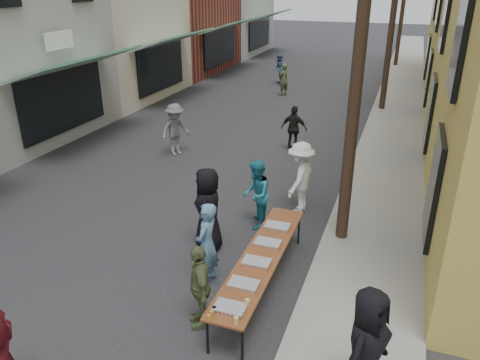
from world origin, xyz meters
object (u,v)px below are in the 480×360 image
Objects in this scene: utility_pole_near at (361,35)px; utility_pole_mid at (394,4)px; guest_front_a at (208,210)px; guest_front_c at (256,194)px; serving_table at (261,258)px; catering_tray_sausage at (230,308)px; server at (366,348)px.

utility_pole_near and utility_pole_mid have the same top height.
guest_front_a is 1.46m from guest_front_c.
guest_front_c is (-2.04, -0.03, -3.67)m from utility_pole_near.
utility_pole_mid is (0.00, 12.00, 0.00)m from utility_pole_near.
guest_front_c is at bearing 110.29° from serving_table.
serving_table is at bearing -116.13° from utility_pole_near.
utility_pole_mid is 18.00× the size of catering_tray_sausage.
utility_pole_mid is 4.78× the size of guest_front_a.
utility_pole_near is 4.78× the size of guest_front_a.
guest_front_a reaches higher than serving_table.
guest_front_c is (-0.87, 2.35, 0.12)m from serving_table.
utility_pole_near reaches higher than server.
catering_tray_sausage is 3.11m from guest_front_a.
catering_tray_sausage is 0.30× the size of guest_front_c.
utility_pole_near is 4.66m from guest_front_a.
utility_pole_mid is 2.25× the size of serving_table.
guest_front_c is at bearing -99.62° from utility_pole_mid.
utility_pole_mid is 12.75m from guest_front_c.
utility_pole_near reaches higher than serving_table.
server is at bearing -78.33° from utility_pole_near.
utility_pole_mid is 16.50m from catering_tray_sausage.
guest_front_c is (-0.87, 4.00, 0.04)m from catering_tray_sausage.
guest_front_c is 0.91× the size of server.
server is at bearing 33.96° from guest_front_a.
utility_pole_near is 5.43× the size of guest_front_c.
guest_front_c is at bearing 137.68° from guest_front_a.
guest_front_c is 5.31m from server.
server is (2.09, -2.05, 0.30)m from serving_table.
utility_pole_near is at bearing -90.00° from utility_pole_mid.
catering_tray_sausage is 4.10m from guest_front_c.
guest_front_a is (-1.53, 2.70, 0.15)m from catering_tray_sausage.
guest_front_a is (-1.53, 1.05, 0.23)m from serving_table.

